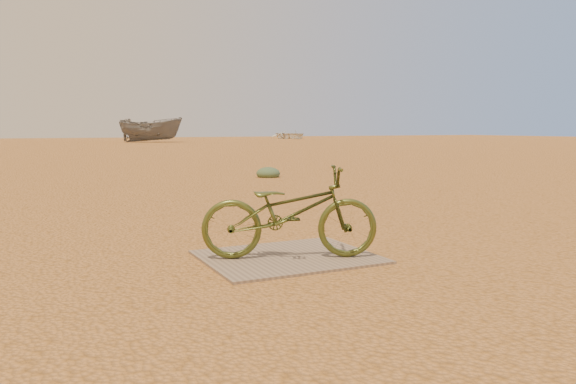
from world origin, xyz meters
name	(u,v)px	position (x,y,z in m)	size (l,w,h in m)	color
ground	(241,270)	(0.00, 0.00, 0.00)	(120.00, 120.00, 0.00)	#BE7D40
plywood_board	(288,257)	(0.52, 0.21, 0.01)	(1.45, 1.16, 0.02)	#86715A
bicycle	(290,212)	(0.50, 0.15, 0.41)	(0.52, 1.49, 0.78)	#475120
boat_mid_right	(151,130)	(7.72, 39.03, 0.94)	(1.84, 4.88, 1.89)	slate
boat_far_right	(291,134)	(23.01, 45.93, 0.43)	(2.97, 4.16, 0.86)	silver
kale_b	(268,177)	(3.59, 7.59, 0.00)	(0.54, 0.54, 0.30)	#536C4B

